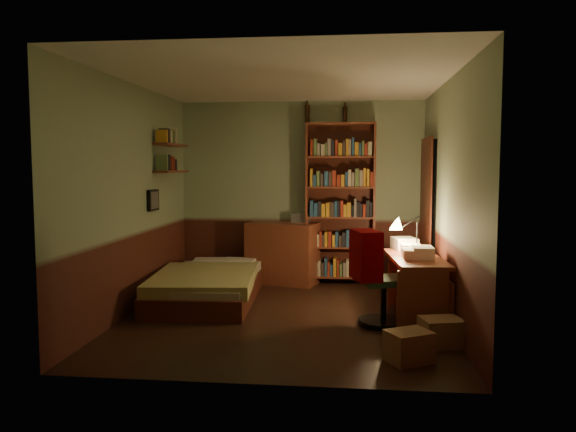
# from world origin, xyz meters

# --- Properties ---
(floor) EXTENTS (3.50, 4.00, 0.02)m
(floor) POSITION_xyz_m (0.00, 0.00, -0.01)
(floor) COLOR black
(floor) RESTS_ON ground
(ceiling) EXTENTS (3.50, 4.00, 0.02)m
(ceiling) POSITION_xyz_m (0.00, 0.00, 2.61)
(ceiling) COLOR silver
(ceiling) RESTS_ON wall_back
(wall_back) EXTENTS (3.50, 0.02, 2.60)m
(wall_back) POSITION_xyz_m (0.00, 2.01, 1.30)
(wall_back) COLOR gray
(wall_back) RESTS_ON ground
(wall_left) EXTENTS (0.02, 4.00, 2.60)m
(wall_left) POSITION_xyz_m (-1.76, 0.00, 1.30)
(wall_left) COLOR gray
(wall_left) RESTS_ON ground
(wall_right) EXTENTS (0.02, 4.00, 2.60)m
(wall_right) POSITION_xyz_m (1.76, 0.00, 1.30)
(wall_right) COLOR gray
(wall_right) RESTS_ON ground
(wall_front) EXTENTS (3.50, 0.02, 2.60)m
(wall_front) POSITION_xyz_m (0.00, -2.01, 1.30)
(wall_front) COLOR gray
(wall_front) RESTS_ON ground
(doorway) EXTENTS (0.06, 0.90, 2.00)m
(doorway) POSITION_xyz_m (1.72, 1.30, 1.00)
(doorway) COLOR black
(doorway) RESTS_ON ground
(door_trim) EXTENTS (0.02, 0.98, 2.08)m
(door_trim) POSITION_xyz_m (1.69, 1.30, 1.00)
(door_trim) COLOR #431B12
(door_trim) RESTS_ON ground
(bed) EXTENTS (1.23, 2.18, 0.63)m
(bed) POSITION_xyz_m (-1.05, 0.67, 0.32)
(bed) COLOR olive
(bed) RESTS_ON ground
(dresser) EXTENTS (1.07, 0.74, 0.87)m
(dresser) POSITION_xyz_m (-0.24, 1.76, 0.43)
(dresser) COLOR brown
(dresser) RESTS_ON ground
(mini_stereo) EXTENTS (0.27, 0.21, 0.13)m
(mini_stereo) POSITION_xyz_m (0.00, 1.89, 0.94)
(mini_stereo) COLOR #B2B2B7
(mini_stereo) RESTS_ON dresser
(bookshelf) EXTENTS (0.98, 0.33, 2.28)m
(bookshelf) POSITION_xyz_m (0.58, 1.85, 1.14)
(bookshelf) COLOR brown
(bookshelf) RESTS_ON ground
(bottle_left) EXTENTS (0.09, 0.09, 0.26)m
(bottle_left) POSITION_xyz_m (0.09, 1.96, 2.41)
(bottle_left) COLOR black
(bottle_left) RESTS_ON bookshelf
(bottle_right) EXTENTS (0.07, 0.07, 0.24)m
(bottle_right) POSITION_xyz_m (0.63, 1.96, 2.39)
(bottle_right) COLOR black
(bottle_right) RESTS_ON bookshelf
(desk) EXTENTS (0.63, 1.31, 0.68)m
(desk) POSITION_xyz_m (1.42, 0.05, 0.34)
(desk) COLOR brown
(desk) RESTS_ON ground
(paper_stack) EXTENTS (0.31, 0.39, 0.14)m
(paper_stack) POSITION_xyz_m (1.35, 0.62, 0.75)
(paper_stack) COLOR silver
(paper_stack) RESTS_ON desk
(desk_lamp) EXTENTS (0.24, 0.24, 0.68)m
(desk_lamp) POSITION_xyz_m (1.47, 0.41, 1.02)
(desk_lamp) COLOR black
(desk_lamp) RESTS_ON desk
(office_chair) EXTENTS (0.53, 0.50, 0.88)m
(office_chair) POSITION_xyz_m (1.07, -0.24, 0.44)
(office_chair) COLOR #2F5339
(office_chair) RESTS_ON ground
(red_jacket) EXTENTS (0.30, 0.46, 0.51)m
(red_jacket) POSITION_xyz_m (0.84, -0.05, 1.14)
(red_jacket) COLOR #8C0207
(red_jacket) RESTS_ON office_chair
(wall_shelf_lower) EXTENTS (0.20, 0.90, 0.03)m
(wall_shelf_lower) POSITION_xyz_m (-1.64, 1.10, 1.60)
(wall_shelf_lower) COLOR brown
(wall_shelf_lower) RESTS_ON wall_left
(wall_shelf_upper) EXTENTS (0.20, 0.90, 0.03)m
(wall_shelf_upper) POSITION_xyz_m (-1.64, 1.10, 1.95)
(wall_shelf_upper) COLOR brown
(wall_shelf_upper) RESTS_ON wall_left
(framed_picture) EXTENTS (0.04, 0.32, 0.26)m
(framed_picture) POSITION_xyz_m (-1.72, 0.60, 1.25)
(framed_picture) COLOR black
(framed_picture) RESTS_ON wall_left
(cardboard_box_a) EXTENTS (0.45, 0.42, 0.27)m
(cardboard_box_a) POSITION_xyz_m (1.21, -1.37, 0.13)
(cardboard_box_a) COLOR #846144
(cardboard_box_a) RESTS_ON ground
(cardboard_box_b) EXTENTS (0.43, 0.38, 0.26)m
(cardboard_box_b) POSITION_xyz_m (1.56, -0.89, 0.13)
(cardboard_box_b) COLOR #846144
(cardboard_box_b) RESTS_ON ground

